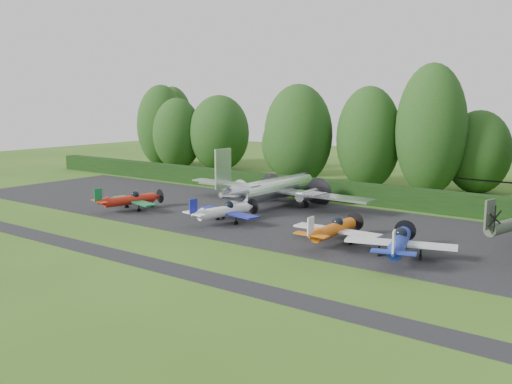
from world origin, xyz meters
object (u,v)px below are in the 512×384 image
Objects in this scene: transport_plane at (273,189)px; light_plane_red at (130,200)px; light_plane_white at (224,211)px; light_plane_orange at (334,229)px; light_plane_blue at (400,242)px.

transport_plane reaches higher than light_plane_red.
light_plane_white is (10.49, 1.04, 0.01)m from light_plane_red.
light_plane_white reaches higher than light_plane_red.
light_plane_red is 10.54m from light_plane_white.
transport_plane is at bearing 31.53° from light_plane_red.
light_plane_red is (-9.53, -9.40, -0.75)m from transport_plane.
light_plane_orange is (10.64, -0.50, 0.03)m from light_plane_white.
light_plane_white is at bearing -84.63° from transport_plane.
light_plane_red is at bearing -178.07° from light_plane_orange.
light_plane_white is at bearing -7.39° from light_plane_red.
light_plane_red is 26.52m from light_plane_blue.
light_plane_red is 0.99× the size of light_plane_white.
transport_plane is 14.61m from light_plane_orange.
light_plane_blue is (16.03, -1.55, 0.11)m from light_plane_white.
light_plane_white is 10.65m from light_plane_orange.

